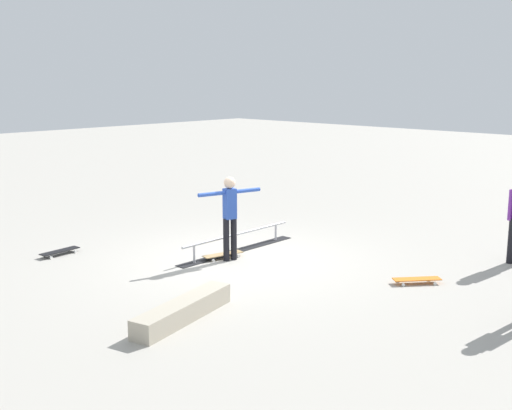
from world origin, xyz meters
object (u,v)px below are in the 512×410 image
(skater_main, at_px, (230,212))
(loose_skateboard_orange, at_px, (417,279))
(skateboard_main, at_px, (223,255))
(loose_skateboard_black, at_px, (60,251))
(skate_ledge, at_px, (183,310))
(grind_rail, at_px, (238,243))

(skater_main, xyz_separation_m, loose_skateboard_orange, (-1.16, 3.26, -0.85))
(skateboard_main, height_order, loose_skateboard_black, same)
(skater_main, bearing_deg, loose_skateboard_orange, -54.37)
(skate_ledge, height_order, loose_skateboard_orange, skate_ledge)
(grind_rail, relative_size, skateboard_main, 3.67)
(skate_ledge, bearing_deg, loose_skateboard_black, -97.12)
(skate_ledge, distance_m, loose_skateboard_black, 4.36)
(skate_ledge, bearing_deg, loose_skateboard_orange, 157.03)
(loose_skateboard_black, bearing_deg, skate_ledge, -102.01)
(grind_rail, bearing_deg, loose_skateboard_black, -42.51)
(skate_ledge, bearing_deg, skater_main, -146.77)
(skateboard_main, xyz_separation_m, loose_skateboard_orange, (-1.18, 3.45, 0.00))
(grind_rail, distance_m, loose_skateboard_orange, 3.66)
(skate_ledge, xyz_separation_m, loose_skateboard_orange, (-3.73, 1.58, -0.07))
(skateboard_main, relative_size, loose_skateboard_orange, 1.11)
(grind_rail, bearing_deg, loose_skateboard_orange, 99.11)
(skater_main, bearing_deg, grind_rail, 48.42)
(skater_main, relative_size, skateboard_main, 1.92)
(skate_ledge, xyz_separation_m, skater_main, (-2.57, -1.68, 0.78))
(skateboard_main, bearing_deg, grind_rail, -150.85)
(skate_ledge, xyz_separation_m, loose_skateboard_black, (-0.54, -4.33, -0.07))
(loose_skateboard_orange, bearing_deg, skate_ledge, -163.27)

